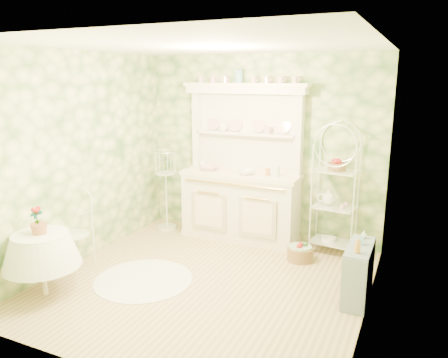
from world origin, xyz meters
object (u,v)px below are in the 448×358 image
at_px(cafe_chair, 73,233).
at_px(birdcage_stand, 166,188).
at_px(floor_basket, 300,254).
at_px(bakers_rack, 335,193).
at_px(side_shelf, 358,275).
at_px(kitchen_dresser, 241,164).
at_px(round_table, 43,264).

bearing_deg(cafe_chair, birdcage_stand, 70.77).
bearing_deg(floor_basket, bakers_rack, 55.18).
bearing_deg(cafe_chair, side_shelf, 0.64).
relative_size(kitchen_dresser, birdcage_stand, 1.72).
height_order(side_shelf, floor_basket, side_shelf).
height_order(bakers_rack, side_shelf, bakers_rack).
xyz_separation_m(kitchen_dresser, cafe_chair, (-1.48, -1.88, -0.67)).
bearing_deg(cafe_chair, kitchen_dresser, 40.76).
bearing_deg(bakers_rack, birdcage_stand, -170.23).
bearing_deg(bakers_rack, cafe_chair, -139.43).
distance_m(side_shelf, cafe_chair, 3.44).
distance_m(cafe_chair, birdcage_stand, 1.80).
distance_m(round_table, floor_basket, 3.16).
xyz_separation_m(kitchen_dresser, floor_basket, (1.04, -0.44, -1.05)).
distance_m(side_shelf, floor_basket, 1.14).
xyz_separation_m(cafe_chair, birdcage_stand, (0.26, 1.77, 0.19)).
relative_size(round_table, birdcage_stand, 0.53).
bearing_deg(side_shelf, birdcage_stand, 156.35).
xyz_separation_m(kitchen_dresser, birdcage_stand, (-1.22, -0.11, -0.48)).
relative_size(round_table, floor_basket, 2.44).
bearing_deg(round_table, side_shelf, 22.95).
bearing_deg(floor_basket, side_shelf, -41.72).
height_order(kitchen_dresser, side_shelf, kitchen_dresser).
bearing_deg(bakers_rack, floor_basket, -118.08).
relative_size(kitchen_dresser, round_table, 3.23).
height_order(cafe_chair, birdcage_stand, birdcage_stand).
height_order(kitchen_dresser, cafe_chair, kitchen_dresser).
bearing_deg(round_table, kitchen_dresser, 62.73).
xyz_separation_m(kitchen_dresser, side_shelf, (1.88, -1.19, -0.86)).
xyz_separation_m(bakers_rack, cafe_chair, (-2.85, -1.91, -0.37)).
distance_m(cafe_chair, floor_basket, 2.93).
relative_size(kitchen_dresser, floor_basket, 7.87).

